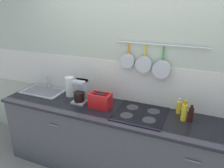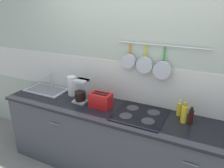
{
  "view_description": "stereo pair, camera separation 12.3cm",
  "coord_description": "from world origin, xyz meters",
  "px_view_note": "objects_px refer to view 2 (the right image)",
  "views": [
    {
      "loc": [
        0.73,
        -2.07,
        2.1
      ],
      "look_at": [
        -0.16,
        0.0,
        1.23
      ],
      "focal_mm": 35.0,
      "sensor_mm": 36.0,
      "label": 1
    },
    {
      "loc": [
        0.84,
        -2.02,
        2.1
      ],
      "look_at": [
        -0.16,
        0.0,
        1.23
      ],
      "focal_mm": 35.0,
      "sensor_mm": 36.0,
      "label": 2
    }
  ],
  "objects_px": {
    "coffee_maker": "(82,92)",
    "toaster": "(101,100)",
    "bottle_sesame_oil": "(179,109)",
    "paper_towel_roll": "(72,86)",
    "bottle_olive_oil": "(184,114)",
    "bottle_vinegar": "(191,117)"
  },
  "relations": [
    {
      "from": "bottle_sesame_oil",
      "to": "bottle_vinegar",
      "type": "relative_size",
      "value": 0.95
    },
    {
      "from": "coffee_maker",
      "to": "toaster",
      "type": "xyz_separation_m",
      "value": [
        0.29,
        -0.04,
        -0.03
      ]
    },
    {
      "from": "toaster",
      "to": "bottle_vinegar",
      "type": "xyz_separation_m",
      "value": [
        1.01,
        0.07,
        -0.0
      ]
    },
    {
      "from": "bottle_vinegar",
      "to": "toaster",
      "type": "bearing_deg",
      "value": -175.86
    },
    {
      "from": "paper_towel_roll",
      "to": "toaster",
      "type": "relative_size",
      "value": 0.97
    },
    {
      "from": "paper_towel_roll",
      "to": "bottle_vinegar",
      "type": "relative_size",
      "value": 1.37
    },
    {
      "from": "paper_towel_roll",
      "to": "coffee_maker",
      "type": "xyz_separation_m",
      "value": [
        0.22,
        -0.1,
        -0.01
      ]
    },
    {
      "from": "coffee_maker",
      "to": "toaster",
      "type": "bearing_deg",
      "value": -8.71
    },
    {
      "from": "bottle_sesame_oil",
      "to": "bottle_olive_oil",
      "type": "relative_size",
      "value": 0.8
    },
    {
      "from": "paper_towel_roll",
      "to": "coffee_maker",
      "type": "relative_size",
      "value": 0.91
    },
    {
      "from": "coffee_maker",
      "to": "bottle_vinegar",
      "type": "height_order",
      "value": "coffee_maker"
    },
    {
      "from": "bottle_olive_oil",
      "to": "bottle_vinegar",
      "type": "height_order",
      "value": "bottle_olive_oil"
    },
    {
      "from": "toaster",
      "to": "coffee_maker",
      "type": "bearing_deg",
      "value": 171.29
    },
    {
      "from": "bottle_olive_oil",
      "to": "toaster",
      "type": "bearing_deg",
      "value": -175.36
    },
    {
      "from": "coffee_maker",
      "to": "toaster",
      "type": "height_order",
      "value": "coffee_maker"
    },
    {
      "from": "bottle_sesame_oil",
      "to": "bottle_olive_oil",
      "type": "distance_m",
      "value": 0.15
    },
    {
      "from": "paper_towel_roll",
      "to": "bottle_olive_oil",
      "type": "xyz_separation_m",
      "value": [
        1.46,
        -0.07,
        -0.03
      ]
    },
    {
      "from": "coffee_maker",
      "to": "toaster",
      "type": "distance_m",
      "value": 0.3
    },
    {
      "from": "paper_towel_roll",
      "to": "coffee_maker",
      "type": "bearing_deg",
      "value": -23.67
    },
    {
      "from": "bottle_sesame_oil",
      "to": "bottle_vinegar",
      "type": "distance_m",
      "value": 0.19
    },
    {
      "from": "paper_towel_roll",
      "to": "bottle_sesame_oil",
      "type": "bearing_deg",
      "value": 2.81
    },
    {
      "from": "bottle_sesame_oil",
      "to": "paper_towel_roll",
      "type": "bearing_deg",
      "value": -177.19
    }
  ]
}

